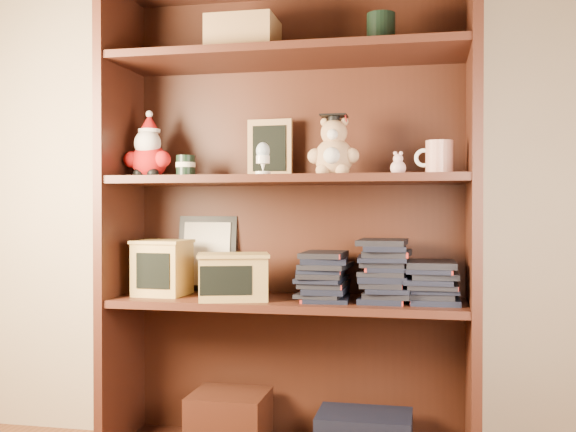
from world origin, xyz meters
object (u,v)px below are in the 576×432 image
bookcase (290,228)px  grad_teddy_bear (334,152)px  teacher_mug (438,158)px  treats_box (162,267)px

bookcase → grad_teddy_bear: bearing=-20.3°
teacher_mug → treats_box: teacher_mug is taller
teacher_mug → grad_teddy_bear: bearing=-178.9°
bookcase → grad_teddy_bear: bookcase is taller
grad_teddy_bear → teacher_mug: (0.33, 0.01, -0.02)m
grad_teddy_bear → treats_box: (-0.59, 0.01, -0.38)m
bookcase → teacher_mug: bearing=-6.0°
grad_teddy_bear → teacher_mug: bearing=1.1°
bookcase → treats_box: 0.46m
bookcase → grad_teddy_bear: size_ratio=7.95×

